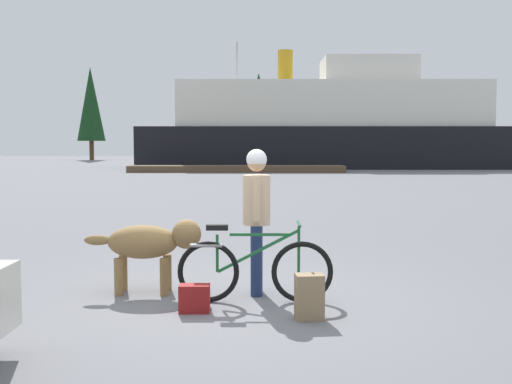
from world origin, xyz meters
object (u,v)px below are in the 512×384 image
at_px(backpack, 309,297).
at_px(handbag_pannier, 194,298).
at_px(bicycle, 254,269).
at_px(dog, 150,243).
at_px(sailboat_moored, 237,161).
at_px(person_cyclist, 257,207).
at_px(ferry_boat, 331,127).

distance_m(backpack, handbag_pannier, 1.22).
bearing_deg(bicycle, dog, 160.15).
relative_size(dog, handbag_pannier, 4.34).
distance_m(backpack, sailboat_moored, 39.14).
height_order(person_cyclist, backpack, person_cyclist).
bearing_deg(dog, person_cyclist, -1.58).
bearing_deg(person_cyclist, ferry_boat, 82.33).
relative_size(backpack, sailboat_moored, 0.05).
distance_m(backpack, ferry_boat, 40.48).
bearing_deg(ferry_boat, bicycle, -97.64).
bearing_deg(ferry_boat, handbag_pannier, -98.43).
bearing_deg(bicycle, ferry_boat, 82.36).
distance_m(person_cyclist, dog, 1.33).
height_order(dog, ferry_boat, ferry_boat).
distance_m(bicycle, person_cyclist, 0.77).
height_order(bicycle, person_cyclist, person_cyclist).
bearing_deg(backpack, handbag_pannier, 167.66).
distance_m(dog, ferry_boat, 39.61).
xyz_separation_m(person_cyclist, handbag_pannier, (-0.65, -0.82, -0.88)).
distance_m(person_cyclist, ferry_boat, 39.44).
distance_m(handbag_pannier, sailboat_moored, 38.83).
bearing_deg(bicycle, handbag_pannier, -146.49).
height_order(bicycle, sailboat_moored, sailboat_moored).
relative_size(bicycle, dog, 1.25).
distance_m(person_cyclist, sailboat_moored, 38.04).
height_order(backpack, handbag_pannier, backpack).
bearing_deg(sailboat_moored, ferry_boat, 8.55).
height_order(backpack, ferry_boat, ferry_boat).
distance_m(ferry_boat, sailboat_moored, 7.38).
bearing_deg(backpack, ferry_boat, 83.29).
bearing_deg(person_cyclist, dog, 178.42).
height_order(person_cyclist, ferry_boat, ferry_boat).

